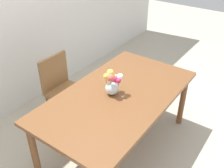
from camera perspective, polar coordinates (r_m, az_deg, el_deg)
ground_plane at (r=3.16m, az=1.11°, el=-13.40°), size 12.00×12.00×0.00m
back_wall at (r=3.47m, az=-21.86°, el=15.89°), size 7.00×0.10×2.80m
dining_table at (r=2.72m, az=1.26°, el=-3.60°), size 1.80×1.01×0.75m
chair_far at (r=3.27m, az=-10.98°, el=-0.47°), size 0.42×0.42×0.90m
flower_vase at (r=2.61m, az=0.14°, el=0.15°), size 0.18×0.18×0.26m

